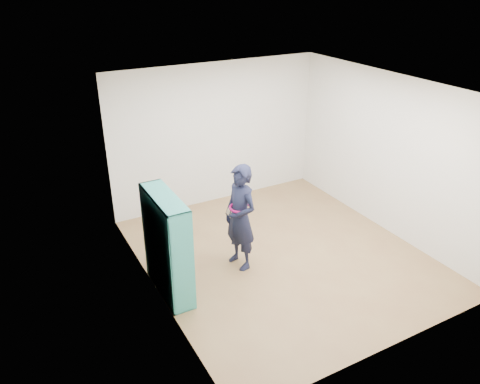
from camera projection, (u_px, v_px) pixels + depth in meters
floor at (282, 255)px, 7.27m from camera, size 4.50×4.50×0.00m
ceiling at (289, 88)px, 6.15m from camera, size 4.50×4.50×0.00m
wall_left at (152, 210)px, 5.85m from camera, size 0.02×4.50×2.60m
wall_right at (388, 155)px, 7.57m from camera, size 0.02×4.50×2.60m
wall_back at (217, 134)px, 8.49m from camera, size 4.00×0.02×2.60m
wall_front at (403, 255)px, 4.93m from camera, size 4.00×0.02×2.60m
bookshelf at (166, 246)px, 6.16m from camera, size 0.32×1.08×1.44m
person at (240, 217)px, 6.70m from camera, size 0.48×0.64×1.60m
smartphone at (229, 212)px, 6.64m from camera, size 0.03×0.11×0.13m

